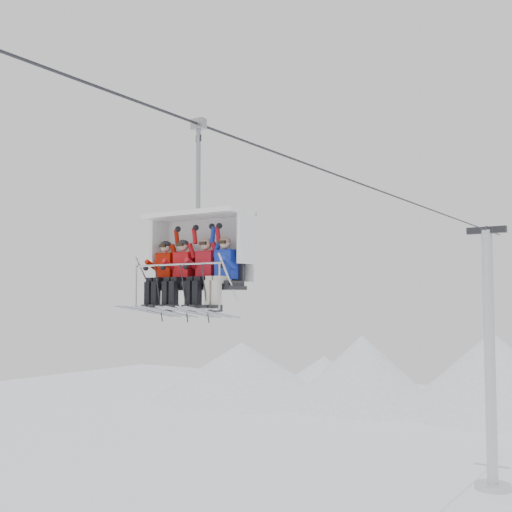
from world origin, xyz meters
The scene contains 7 objects.
lift_tower_right centered at (0.00, 22.00, 5.78)m, with size 2.00×1.80×13.48m.
haul_cable centered at (0.00, 0.00, 13.30)m, with size 0.06×0.06×50.00m, color #29292E.
chairlift_carrier centered at (0.00, -2.07, 10.67)m, with size 2.33×1.17×3.98m.
skier_far_left centered at (-0.79, -2.37, 10.20)m, with size 0.40×1.69×1.60m.
skier_center_left centered at (-0.31, -2.37, 10.20)m, with size 0.40×1.69×1.60m.
skier_center_right centered at (0.29, -2.37, 10.20)m, with size 0.40×1.69×1.60m.
skier_far_right centered at (0.77, -2.37, 10.20)m, with size 0.40×1.69×1.60m.
Camera 1 is at (8.25, -12.54, 9.61)m, focal length 45.00 mm.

